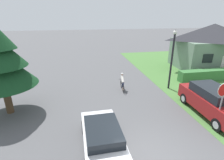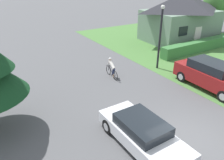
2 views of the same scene
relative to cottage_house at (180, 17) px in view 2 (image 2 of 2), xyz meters
name	(u,v)px [view 2 (image 2 of 2)]	position (x,y,z in m)	size (l,w,h in m)	color
ground_plane	(183,139)	(-12.45, -12.07, -2.61)	(140.00, 140.00, 0.00)	#515154
cottage_house	(180,17)	(0.00, 0.00, 0.00)	(8.43, 6.22, 5.13)	slate
hedge_row	(202,45)	(-0.85, -3.97, -2.08)	(10.23, 0.90, 1.05)	#387038
sedan_left_lane	(142,133)	(-14.28, -11.36, -1.96)	(1.89, 4.56, 1.29)	silver
cyclist	(112,68)	(-11.69, -4.65, -1.92)	(0.44, 1.79, 1.43)	black
parked_suv_right	(211,75)	(-7.10, -9.41, -1.69)	(1.97, 4.76, 1.81)	maroon
street_lamp	(160,33)	(-7.69, -5.08, 0.21)	(0.30, 0.30, 4.91)	black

